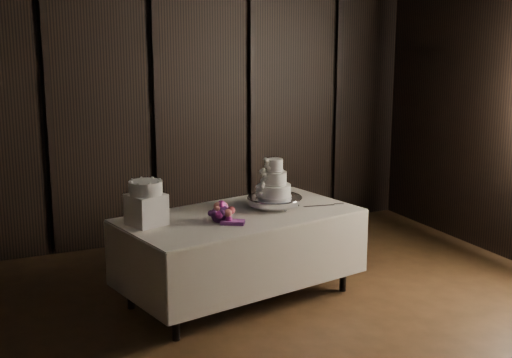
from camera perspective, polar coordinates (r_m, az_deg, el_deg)
The scene contains 8 objects.
room at distance 4.39m, azimuth 5.41°, elevation 1.28°, with size 6.08×7.08×3.08m.
display_table at distance 6.09m, azimuth -1.29°, elevation -5.95°, with size 2.16×1.41×0.76m.
cake_stand at distance 6.21m, azimuth 1.49°, elevation -1.86°, with size 0.48×0.48×0.09m, color silver.
wedding_cake at distance 6.14m, azimuth 1.35°, elevation -0.30°, with size 0.31×0.28×0.34m.
bouquet at distance 5.79m, azimuth -2.79°, elevation -2.74°, with size 0.30×0.40×0.19m, color #C24250, non-canonical shape.
box_pedestal at distance 5.73m, azimuth -8.76°, elevation -2.42°, with size 0.26×0.26×0.25m, color white.
small_cake at distance 5.69m, azimuth -8.82°, elevation -0.69°, with size 0.27×0.27×0.11m, color white.
cake_knife at distance 6.26m, azimuth 5.04°, elevation -2.16°, with size 0.37×0.02×0.01m, color silver.
Camera 1 is at (-2.16, -3.72, 2.36)m, focal length 50.00 mm.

